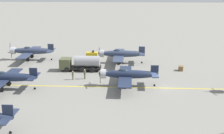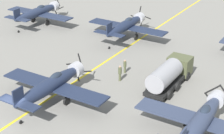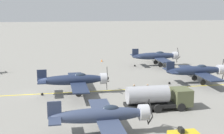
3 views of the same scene
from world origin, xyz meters
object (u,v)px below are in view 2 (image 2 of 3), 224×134
(airplane_mid_right, at_px, (202,120))
(fuel_tanker, at_px, (169,74))
(ground_crew_inspecting, at_px, (125,66))
(airplane_mid_center, at_px, (52,85))
(ground_crew_walking, at_px, (120,73))
(airplane_far_center, at_px, (126,26))
(airplane_far_left, at_px, (38,12))

(airplane_mid_right, relative_size, fuel_tanker, 1.50)
(fuel_tanker, bearing_deg, ground_crew_inspecting, 175.49)
(airplane_mid_right, height_order, ground_crew_inspecting, airplane_mid_right)
(airplane_mid_center, distance_m, fuel_tanker, 12.66)
(airplane_mid_right, bearing_deg, ground_crew_walking, 163.96)
(airplane_far_center, distance_m, airplane_mid_right, 25.13)
(airplane_far_left, distance_m, ground_crew_walking, 23.54)
(airplane_far_left, distance_m, airplane_far_center, 15.23)
(airplane_mid_center, bearing_deg, airplane_far_left, 121.57)
(airplane_far_center, bearing_deg, ground_crew_inspecting, -65.97)
(airplane_mid_center, relative_size, fuel_tanker, 1.50)
(ground_crew_inspecting, bearing_deg, fuel_tanker, -4.51)
(fuel_tanker, xyz_separation_m, ground_crew_walking, (-5.25, -1.60, -0.50))
(airplane_far_center, height_order, ground_crew_inspecting, airplane_far_center)
(airplane_far_left, height_order, airplane_far_center, airplane_far_center)
(airplane_far_center, relative_size, fuel_tanker, 1.50)
(airplane_far_center, height_order, airplane_mid_right, airplane_far_center)
(airplane_far_left, relative_size, ground_crew_inspecting, 7.24)
(airplane_mid_right, height_order, ground_crew_walking, airplane_mid_right)
(airplane_mid_right, relative_size, ground_crew_inspecting, 7.24)
(airplane_mid_right, xyz_separation_m, airplane_mid_center, (-14.84, -1.57, 0.00))
(airplane_far_left, relative_size, airplane_far_center, 1.00)
(airplane_far_center, bearing_deg, airplane_mid_right, -50.85)
(airplane_mid_right, distance_m, ground_crew_inspecting, 14.57)
(airplane_mid_center, xyz_separation_m, fuel_tanker, (8.60, 9.28, -0.50))
(ground_crew_walking, bearing_deg, ground_crew_inspecting, 104.49)
(fuel_tanker, bearing_deg, ground_crew_walking, -163.03)
(airplane_far_center, xyz_separation_m, airplane_mid_center, (2.65, -19.61, 0.00))
(airplane_far_center, distance_m, fuel_tanker, 15.29)
(airplane_far_center, bearing_deg, airplane_far_left, -178.76)
(airplane_far_left, xyz_separation_m, airplane_far_center, (15.14, 1.65, -0.00))
(airplane_far_center, bearing_deg, ground_crew_walking, -68.26)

